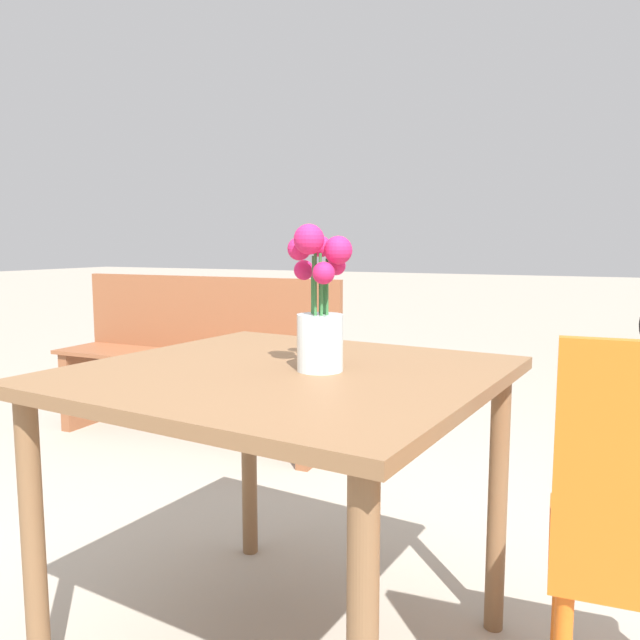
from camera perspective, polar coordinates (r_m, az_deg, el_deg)
The scene contains 3 objects.
table_front at distance 1.48m, azimuth -3.27°, elevation -8.04°, with size 1.01×0.98×0.73m.
flower_vase at distance 1.41m, azimuth -0.04°, elevation 0.58°, with size 0.16×0.17×0.33m.
bench_near at distance 3.33m, azimuth -11.13°, elevation -2.87°, with size 1.56×0.38×0.85m.
Camera 1 is at (0.69, -1.26, 1.02)m, focal length 35.00 mm.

